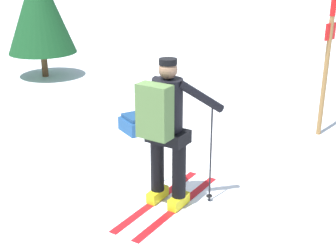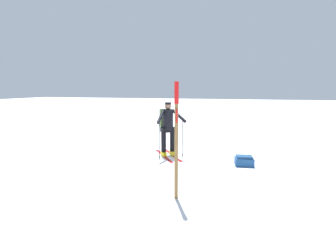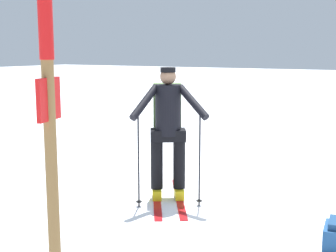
{
  "view_description": "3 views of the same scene",
  "coord_description": "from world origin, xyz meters",
  "views": [
    {
      "loc": [
        -4.96,
        1.44,
        2.63
      ],
      "look_at": [
        -0.77,
        -0.45,
        0.92
      ],
      "focal_mm": 50.0,
      "sensor_mm": 36.0,
      "label": 1
    },
    {
      "loc": [
        1.32,
        -8.01,
        2.08
      ],
      "look_at": [
        -0.77,
        -0.45,
        0.92
      ],
      "focal_mm": 28.0,
      "sensor_mm": 36.0,
      "label": 2
    },
    {
      "loc": [
        2.09,
        -5.32,
        1.84
      ],
      "look_at": [
        -0.77,
        -0.45,
        0.92
      ],
      "focal_mm": 50.0,
      "sensor_mm": 36.0,
      "label": 3
    }
  ],
  "objects": [
    {
      "name": "ground_plane",
      "position": [
        0.0,
        0.0,
        0.0
      ],
      "size": [
        80.0,
        80.0,
        0.0
      ],
      "primitive_type": "plane",
      "color": "white"
    },
    {
      "name": "pine_tree",
      "position": [
        5.57,
        -0.26,
        1.5
      ],
      "size": [
        1.48,
        1.48,
        2.47
      ],
      "color": "#4C331E",
      "rests_on": "ground_plane"
    },
    {
      "name": "trail_marker",
      "position": [
        0.21,
        -3.43,
        1.29
      ],
      "size": [
        0.09,
        0.24,
        2.18
      ],
      "color": "olive",
      "rests_on": "ground_plane"
    },
    {
      "name": "dropped_backpack",
      "position": [
        1.47,
        -0.9,
        0.13
      ],
      "size": [
        0.52,
        0.43,
        0.27
      ],
      "color": "navy",
      "rests_on": "ground_plane"
    },
    {
      "name": "skier",
      "position": [
        -0.79,
        -0.41,
        0.94
      ],
      "size": [
        1.2,
        1.56,
        1.64
      ],
      "color": "red",
      "rests_on": "ground_plane"
    }
  ]
}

